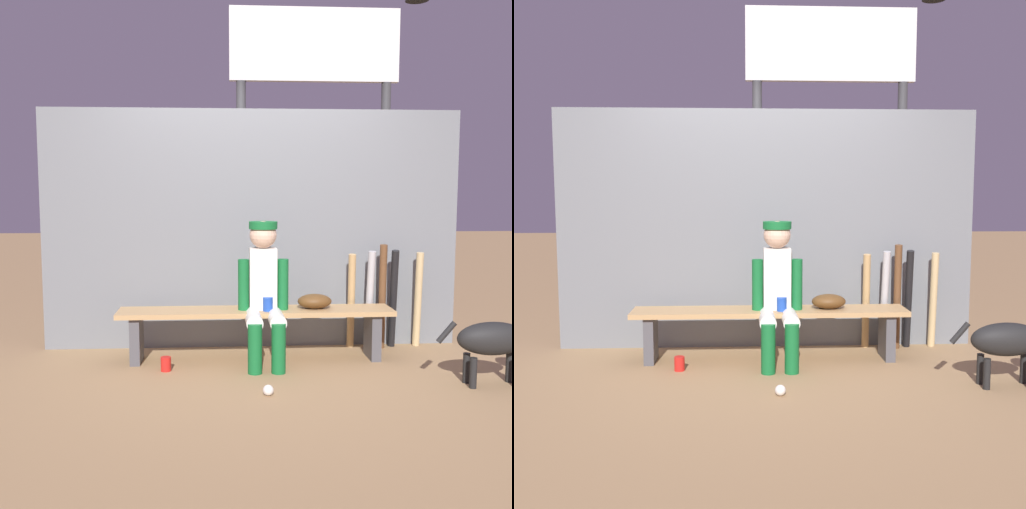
# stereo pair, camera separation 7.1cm
# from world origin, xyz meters

# --- Properties ---
(ground_plane) EXTENTS (30.00, 30.00, 0.00)m
(ground_plane) POSITION_xyz_m (0.00, 0.00, 0.00)
(ground_plane) COLOR #9E7A51
(chainlink_fence) EXTENTS (3.65, 0.03, 2.09)m
(chainlink_fence) POSITION_xyz_m (0.00, 0.44, 1.04)
(chainlink_fence) COLOR slate
(chainlink_fence) RESTS_ON ground_plane
(dugout_bench) EXTENTS (2.24, 0.36, 0.42)m
(dugout_bench) POSITION_xyz_m (0.00, 0.00, 0.33)
(dugout_bench) COLOR tan
(dugout_bench) RESTS_ON ground_plane
(player_seated) EXTENTS (0.41, 0.55, 1.14)m
(player_seated) POSITION_xyz_m (0.06, -0.11, 0.61)
(player_seated) COLOR silver
(player_seated) RESTS_ON ground_plane
(baseball_glove) EXTENTS (0.28, 0.20, 0.12)m
(baseball_glove) POSITION_xyz_m (0.48, 0.00, 0.48)
(baseball_glove) COLOR #593819
(baseball_glove) RESTS_ON dugout_bench
(bat_wood_tan) EXTENTS (0.09, 0.18, 0.84)m
(bat_wood_tan) POSITION_xyz_m (0.86, 0.31, 0.42)
(bat_wood_tan) COLOR tan
(bat_wood_tan) RESTS_ON ground_plane
(bat_aluminum_silver) EXTENTS (0.08, 0.17, 0.87)m
(bat_aluminum_silver) POSITION_xyz_m (1.02, 0.29, 0.43)
(bat_aluminum_silver) COLOR #B7B7BC
(bat_aluminum_silver) RESTS_ON ground_plane
(bat_wood_dark) EXTENTS (0.08, 0.14, 0.93)m
(bat_wood_dark) POSITION_xyz_m (1.12, 0.27, 0.46)
(bat_wood_dark) COLOR brown
(bat_wood_dark) RESTS_ON ground_plane
(bat_aluminum_black) EXTENTS (0.09, 0.21, 0.88)m
(bat_aluminum_black) POSITION_xyz_m (1.23, 0.29, 0.44)
(bat_aluminum_black) COLOR black
(bat_aluminum_black) RESTS_ON ground_plane
(bat_wood_natural) EXTENTS (0.07, 0.14, 0.85)m
(bat_wood_natural) POSITION_xyz_m (1.46, 0.33, 0.42)
(bat_wood_natural) COLOR tan
(bat_wood_natural) RESTS_ON ground_plane
(baseball) EXTENTS (0.07, 0.07, 0.07)m
(baseball) POSITION_xyz_m (0.03, -0.88, 0.04)
(baseball) COLOR white
(baseball) RESTS_ON ground_plane
(cup_on_ground) EXTENTS (0.08, 0.08, 0.11)m
(cup_on_ground) POSITION_xyz_m (-0.72, -0.27, 0.06)
(cup_on_ground) COLOR red
(cup_on_ground) RESTS_ON ground_plane
(cup_on_bench) EXTENTS (0.08, 0.08, 0.11)m
(cup_on_bench) POSITION_xyz_m (0.09, -0.08, 0.48)
(cup_on_bench) COLOR #1E47AD
(cup_on_bench) RESTS_ON dugout_bench
(scoreboard) EXTENTS (2.03, 0.27, 3.49)m
(scoreboard) POSITION_xyz_m (0.77, 1.51, 2.42)
(scoreboard) COLOR #3F3F42
(scoreboard) RESTS_ON ground_plane
(dog) EXTENTS (0.84, 0.20, 0.49)m
(dog) POSITION_xyz_m (1.70, -0.76, 0.34)
(dog) COLOR black
(dog) RESTS_ON ground_plane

